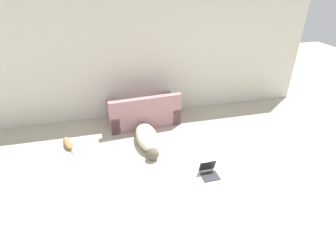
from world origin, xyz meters
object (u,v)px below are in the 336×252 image
(couch, at_px, (144,113))
(dog, at_px, (147,138))
(cat, at_px, (68,144))
(laptop_open, at_px, (209,170))

(couch, bearing_deg, dog, 81.05)
(dog, height_order, cat, dog)
(dog, distance_m, cat, 1.66)
(dog, bearing_deg, laptop_open, 35.14)
(dog, bearing_deg, cat, -101.91)
(dog, relative_size, laptop_open, 4.79)
(laptop_open, bearing_deg, dog, 125.20)
(couch, distance_m, cat, 1.83)
(cat, relative_size, laptop_open, 1.77)
(dog, height_order, laptop_open, dog)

